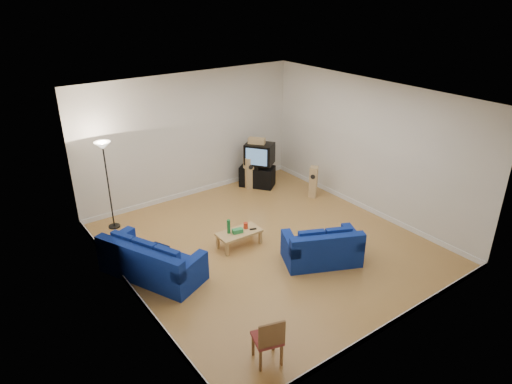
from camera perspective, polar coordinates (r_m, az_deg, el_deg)
room at (r=9.19m, az=1.47°, el=1.67°), size 6.01×6.51×3.21m
sofa_three_seat at (r=8.98m, az=-13.04°, el=-8.69°), size 1.62×2.18×0.77m
sofa_loveseat at (r=9.27m, az=8.27°, el=-7.16°), size 1.70×1.38×0.74m
coffee_table at (r=9.72m, az=-2.12°, el=-5.24°), size 0.95×0.49×0.34m
bottle at (r=9.57m, az=-3.43°, el=-4.33°), size 0.08×0.08×0.31m
tissue_box at (r=9.63m, az=-2.32°, el=-4.88°), size 0.24×0.17×0.09m
red_canister at (r=9.78m, az=-1.30°, el=-4.21°), size 0.10×0.10×0.13m
remote at (r=9.76m, az=-0.37°, el=-4.65°), size 0.15×0.09×0.02m
tv_stand at (r=12.59m, az=0.16°, el=1.99°), size 0.96×1.04×0.56m
av_receiver at (r=12.45m, az=0.06°, el=3.38°), size 0.46×0.52×0.11m
television at (r=12.31m, az=0.44°, el=4.80°), size 0.86×0.91×0.57m
centre_speaker at (r=12.21m, az=0.08°, el=6.41°), size 0.42×0.46×0.16m
speaker_left at (r=12.40m, az=-0.92°, el=2.43°), size 0.24×0.29×0.88m
speaker_right at (r=11.96m, az=7.17°, el=1.25°), size 0.31×0.30×0.83m
floor_lamp at (r=10.39m, az=-18.44°, el=4.08°), size 0.35×0.35×2.06m
dining_chair at (r=6.91m, az=1.61°, el=-17.85°), size 0.50×0.50×0.83m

